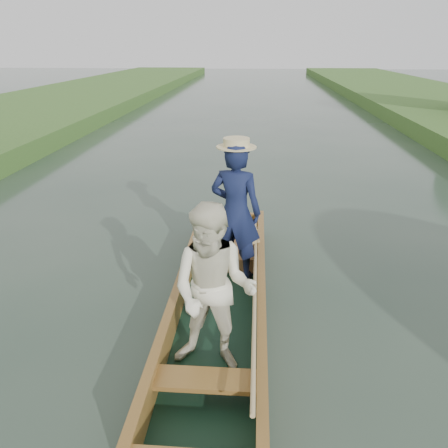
{
  "coord_description": "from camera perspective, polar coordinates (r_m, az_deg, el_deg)",
  "views": [
    {
      "loc": [
        0.4,
        -4.74,
        3.16
      ],
      "look_at": [
        0.0,
        0.6,
        0.95
      ],
      "focal_mm": 35.0,
      "sensor_mm": 36.0,
      "label": 1
    }
  ],
  "objects": [
    {
      "name": "ground",
      "position": [
        5.72,
        -0.46,
        -11.16
      ],
      "size": [
        120.0,
        120.0,
        0.0
      ],
      "primitive_type": "plane",
      "color": "#283D30",
      "rests_on": "ground"
    },
    {
      "name": "trees_far",
      "position": [
        13.14,
        2.09,
        19.27
      ],
      "size": [
        22.06,
        13.69,
        4.36
      ],
      "color": "#47331E",
      "rests_on": "ground"
    },
    {
      "name": "punt",
      "position": [
        5.25,
        0.0,
        -5.67
      ],
      "size": [
        1.12,
        5.0,
        2.04
      ],
      "color": "black",
      "rests_on": "ground"
    }
  ]
}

